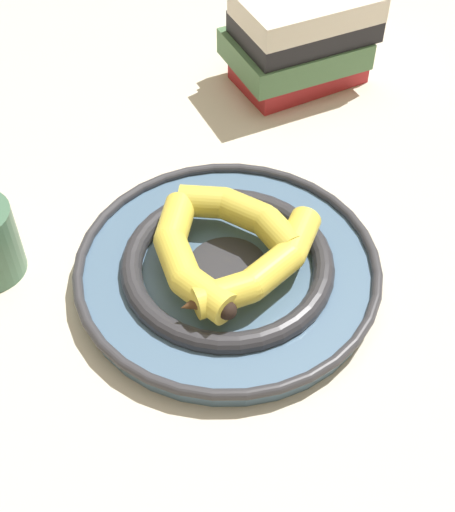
# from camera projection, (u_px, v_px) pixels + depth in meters

# --- Properties ---
(ground_plane) EXTENTS (2.80, 2.80, 0.00)m
(ground_plane) POSITION_uv_depth(u_px,v_px,m) (235.00, 309.00, 0.84)
(ground_plane) COLOR beige
(decorative_bowl) EXTENTS (0.37, 0.37, 0.04)m
(decorative_bowl) POSITION_uv_depth(u_px,v_px,m) (228.00, 269.00, 0.86)
(decorative_bowl) COLOR slate
(decorative_bowl) RESTS_ON ground_plane
(banana_a) EXTENTS (0.18, 0.14, 0.04)m
(banana_a) POSITION_uv_depth(u_px,v_px,m) (184.00, 255.00, 0.82)
(banana_a) COLOR yellow
(banana_a) RESTS_ON decorative_bowl
(banana_b) EXTENTS (0.08, 0.22, 0.04)m
(banana_b) POSITION_uv_depth(u_px,v_px,m) (263.00, 269.00, 0.80)
(banana_b) COLOR yellow
(banana_b) RESTS_ON decorative_bowl
(banana_c) EXTENTS (0.19, 0.07, 0.04)m
(banana_c) POSITION_uv_depth(u_px,v_px,m) (243.00, 216.00, 0.86)
(banana_c) COLOR gold
(banana_c) RESTS_ON decorative_bowl
(book_stack) EXTENTS (0.22, 0.25, 0.15)m
(book_stack) POSITION_uv_depth(u_px,v_px,m) (302.00, 39.00, 1.10)
(book_stack) COLOR #AD2328
(book_stack) RESTS_ON ground_plane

